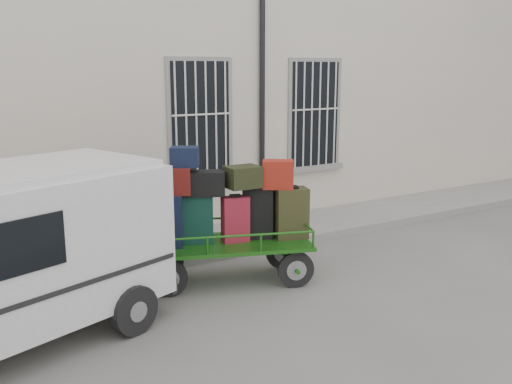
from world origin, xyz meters
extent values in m
plane|color=slate|center=(0.00, 0.00, 0.00)|extent=(80.00, 80.00, 0.00)
cube|color=beige|center=(0.00, 5.50, 3.00)|extent=(24.00, 5.00, 6.00)
cylinder|color=black|center=(0.95, 2.92, 2.80)|extent=(0.11, 0.11, 5.60)
cube|color=black|center=(-0.40, 2.98, 2.25)|extent=(1.20, 0.08, 2.20)
cube|color=gray|center=(-0.40, 2.96, 1.09)|extent=(1.45, 0.22, 0.12)
cube|color=black|center=(2.30, 2.98, 2.25)|extent=(1.20, 0.08, 2.20)
cube|color=gray|center=(2.30, 2.96, 1.09)|extent=(1.45, 0.22, 0.12)
cube|color=gray|center=(0.00, 2.20, 0.07)|extent=(24.00, 1.70, 0.15)
cylinder|color=black|center=(-2.21, 0.34, 0.28)|extent=(0.54, 0.25, 0.55)
cylinder|color=gray|center=(-2.21, 0.34, 0.28)|extent=(0.32, 0.20, 0.30)
cylinder|color=black|center=(-1.92, 1.13, 0.28)|extent=(0.54, 0.25, 0.55)
cylinder|color=gray|center=(-1.92, 1.13, 0.28)|extent=(0.32, 0.20, 0.30)
cylinder|color=black|center=(-0.44, -0.30, 0.28)|extent=(0.54, 0.25, 0.55)
cylinder|color=gray|center=(-0.44, -0.30, 0.28)|extent=(0.32, 0.20, 0.30)
cylinder|color=black|center=(-0.15, 0.49, 0.28)|extent=(0.54, 0.25, 0.55)
cylinder|color=gray|center=(-0.15, 0.49, 0.28)|extent=(0.32, 0.20, 0.30)
cube|color=#1F6316|center=(-1.18, 0.41, 0.61)|extent=(2.67, 1.87, 0.06)
cylinder|color=#1F6316|center=(-2.59, 0.92, 0.78)|extent=(0.32, 0.15, 0.62)
cube|color=black|center=(-2.08, 0.72, 1.03)|extent=(0.61, 0.52, 0.78)
cube|color=black|center=(-2.08, 0.72, 1.43)|extent=(0.25, 0.22, 0.03)
cube|color=black|center=(-1.60, 0.66, 1.00)|extent=(0.56, 0.46, 0.73)
cube|color=black|center=(-1.60, 0.66, 1.39)|extent=(0.23, 0.20, 0.03)
cube|color=maroon|center=(-1.08, 0.39, 0.99)|extent=(0.44, 0.29, 0.70)
cube|color=black|center=(-1.08, 0.39, 1.35)|extent=(0.19, 0.16, 0.03)
cube|color=black|center=(-0.69, 0.39, 1.05)|extent=(0.53, 0.45, 0.83)
cube|color=black|center=(-0.69, 0.39, 1.48)|extent=(0.22, 0.19, 0.03)
cube|color=#2C2D16|center=(-0.25, 0.12, 1.03)|extent=(0.57, 0.45, 0.79)
cube|color=black|center=(-0.25, 0.12, 1.44)|extent=(0.24, 0.22, 0.03)
cube|color=#581211|center=(-1.96, 0.69, 1.62)|extent=(0.61, 0.50, 0.39)
cube|color=black|center=(-1.51, 0.59, 1.55)|extent=(0.70, 0.56, 0.36)
cube|color=black|center=(-0.96, 0.38, 1.63)|extent=(0.50, 0.38, 0.32)
cube|color=maroon|center=(-0.43, 0.22, 1.64)|extent=(0.55, 0.51, 0.43)
cube|color=black|center=(-1.75, 0.69, 1.96)|extent=(0.51, 0.48, 0.29)
cube|color=black|center=(-2.65, 0.52, 1.47)|extent=(0.47, 1.24, 0.51)
cube|color=black|center=(-2.66, 0.52, 0.40)|extent=(0.66, 1.65, 0.20)
cube|color=white|center=(-2.62, 0.53, 0.61)|extent=(0.16, 0.38, 0.11)
cylinder|color=black|center=(-3.03, -0.52, 0.32)|extent=(0.66, 0.40, 0.63)
cylinder|color=black|center=(-3.60, 1.09, 0.32)|extent=(0.66, 0.40, 0.63)
camera|label=1|loc=(-5.10, -6.90, 3.23)|focal=40.00mm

